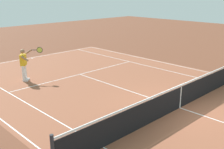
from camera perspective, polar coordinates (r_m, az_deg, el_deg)
The scene contains 6 objects.
ground_plane at distance 11.24m, azimuth 13.88°, elevation -6.74°, with size 60.00×60.00×0.00m, color brown.
court_slab at distance 11.24m, azimuth 13.88°, elevation -6.74°, with size 24.20×11.40×0.00m, color #935138.
court_line_markings at distance 11.24m, azimuth 13.88°, elevation -6.72°, with size 23.85×11.05×0.01m.
tennis_net at distance 11.06m, azimuth 14.05°, elevation -4.40°, with size 0.10×11.70×1.08m.
tennis_player_near at distance 14.61m, azimuth -17.81°, elevation 2.28°, with size 0.75×1.13×1.70m.
tennis_ball at distance 9.34m, azimuth -1.04°, elevation -11.06°, with size 0.07×0.07×0.07m, color #CCE01E.
Camera 1 is at (-5.27, 8.89, 4.41)m, focal length 43.92 mm.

